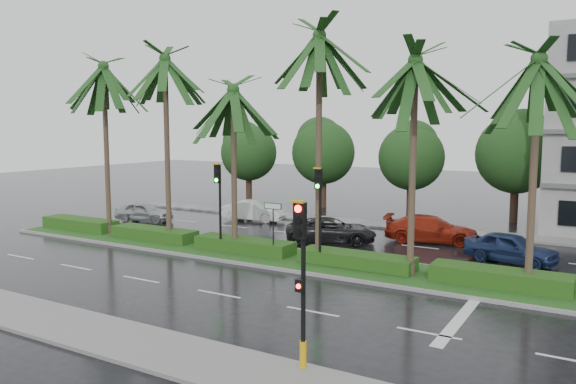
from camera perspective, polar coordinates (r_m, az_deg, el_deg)
The scene contains 17 objects.
ground at distance 25.60m, azimuth -0.18°, elevation -7.51°, with size 120.00×120.00×0.00m, color black.
near_sidewalk at distance 17.97m, azimuth -17.50°, elevation -13.86°, with size 40.00×2.40×0.12m, color slate.
far_sidewalk at distance 36.21m, azimuth 9.54°, elevation -3.31°, with size 40.00×2.00×0.12m, color slate.
median at distance 26.42m, azimuth 0.93°, elevation -6.89°, with size 36.00×4.00×0.15m.
hedge at distance 26.34m, azimuth 0.93°, elevation -6.10°, with size 35.20×1.40×0.60m.
lane_markings at distance 23.87m, azimuth 5.64°, elevation -8.58°, with size 34.00×13.06×0.01m.
palm_row at distance 26.44m, azimuth -1.43°, elevation 11.61°, with size 26.30×4.20×10.93m.
signal_near at distance 14.20m, azimuth 1.39°, elevation -8.69°, with size 0.34×0.45×4.36m.
signal_median_left at distance 27.51m, azimuth -7.06°, elevation -0.22°, with size 0.34×0.42×4.36m.
signal_median_right at distance 24.58m, azimuth 3.18°, elevation -0.99°, with size 0.34×0.42×4.36m.
street_sign at distance 26.08m, azimuth -1.54°, elevation -2.48°, with size 0.95×0.09×2.60m.
bg_trees at distance 40.66m, azimuth 13.92°, elevation 4.11°, with size 32.94×5.19×7.49m.
car_silver at distance 38.47m, azimuth -14.40°, elevation -1.95°, with size 3.84×1.54×1.31m, color #A8ACB0.
car_white at distance 37.53m, azimuth -3.54°, elevation -1.92°, with size 4.11×1.43×1.35m, color white.
car_darkgrey at distance 30.54m, azimuth 4.40°, elevation -3.91°, with size 4.87×2.24×1.35m, color black.
car_red at distance 31.52m, azimuth 14.36°, elevation -3.67°, with size 5.02×2.04×1.46m, color #9E2211.
car_blue at distance 27.94m, azimuth 21.69°, elevation -5.30°, with size 4.15×1.67×1.41m, color navy.
Camera 1 is at (12.64, -21.37, 6.26)m, focal length 35.00 mm.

